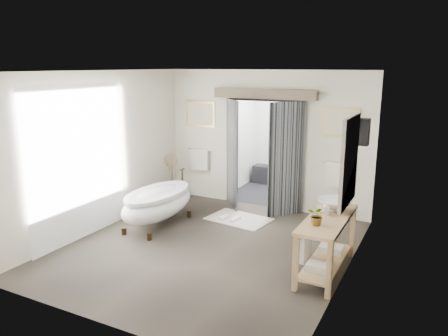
{
  "coord_description": "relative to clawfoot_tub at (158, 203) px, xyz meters",
  "views": [
    {
      "loc": [
        3.35,
        -5.95,
        2.99
      ],
      "look_at": [
        0.0,
        0.6,
        1.25
      ],
      "focal_mm": 35.0,
      "sensor_mm": 36.0,
      "label": 1
    }
  ],
  "objects": [
    {
      "name": "soap_bottle_b",
      "position": [
        3.3,
        0.27,
        0.48
      ],
      "size": [
        0.13,
        0.13,
        0.16
      ],
      "primitive_type": "imported",
      "rotation": [
        0.0,
        0.0,
        0.04
      ],
      "color": "gray",
      "rests_on": "vanity"
    },
    {
      "name": "ground_plane",
      "position": [
        1.35,
        -0.49,
        -0.45
      ],
      "size": [
        5.0,
        5.0,
        0.0
      ],
      "primitive_type": "plane",
      "color": "#4C4237"
    },
    {
      "name": "room_shell",
      "position": [
        1.31,
        -0.62,
        1.4
      ],
      "size": [
        4.52,
        5.02,
        2.91
      ],
      "color": "beige",
      "rests_on": "ground_plane"
    },
    {
      "name": "soap_bottle_a",
      "position": [
        3.26,
        -0.34,
        0.49
      ],
      "size": [
        0.11,
        0.11,
        0.19
      ],
      "primitive_type": "imported",
      "rotation": [
        0.0,
        0.0,
        0.3
      ],
      "color": "gray",
      "rests_on": "vanity"
    },
    {
      "name": "vanity",
      "position": [
        3.3,
        -0.47,
        0.05
      ],
      "size": [
        0.57,
        1.6,
        0.85
      ],
      "color": "tan",
      "rests_on": "ground_plane"
    },
    {
      "name": "basin",
      "position": [
        3.33,
        -0.11,
        0.49
      ],
      "size": [
        0.6,
        0.6,
        0.18
      ],
      "primitive_type": "imported",
      "rotation": [
        0.0,
        0.0,
        -0.19
      ],
      "color": "white",
      "rests_on": "vanity"
    },
    {
      "name": "back_wall_dressing",
      "position": [
        1.35,
        1.83,
        1.11
      ],
      "size": [
        3.82,
        0.71,
        2.52
      ],
      "color": "black",
      "rests_on": "ground_plane"
    },
    {
      "name": "plant",
      "position": [
        3.27,
        -0.83,
        0.54
      ],
      "size": [
        0.29,
        0.26,
        0.28
      ],
      "primitive_type": "imported",
      "rotation": [
        0.0,
        0.0,
        -0.18
      ],
      "color": "gray",
      "rests_on": "vanity"
    },
    {
      "name": "rug",
      "position": [
        1.23,
        1.0,
        -0.45
      ],
      "size": [
        1.3,
        0.96,
        0.01
      ],
      "primitive_type": "cube",
      "rotation": [
        0.0,
        0.0,
        -0.14
      ],
      "color": "beige",
      "rests_on": "ground_plane"
    },
    {
      "name": "slippers",
      "position": [
        1.08,
        0.88,
        -0.41
      ],
      "size": [
        0.38,
        0.28,
        0.05
      ],
      "color": "white",
      "rests_on": "rug"
    },
    {
      "name": "shower_room",
      "position": [
        1.35,
        3.51,
        0.45
      ],
      "size": [
        2.22,
        2.01,
        2.51
      ],
      "color": "black",
      "rests_on": "ground_plane"
    },
    {
      "name": "clawfoot_tub",
      "position": [
        0.0,
        0.0,
        0.0
      ],
      "size": [
        0.85,
        1.9,
        0.93
      ],
      "color": "#372615",
      "rests_on": "ground_plane"
    },
    {
      "name": "pedestal_mirror",
      "position": [
        -0.65,
        1.42,
        0.02
      ],
      "size": [
        0.32,
        0.21,
        1.1
      ],
      "color": "#6D614B",
      "rests_on": "ground_plane"
    }
  ]
}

